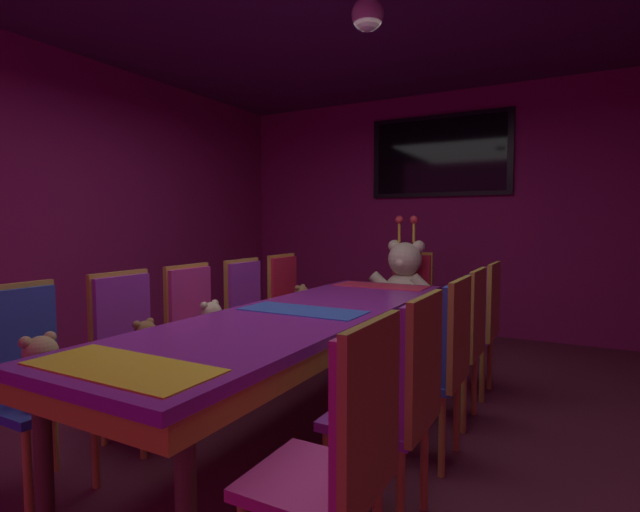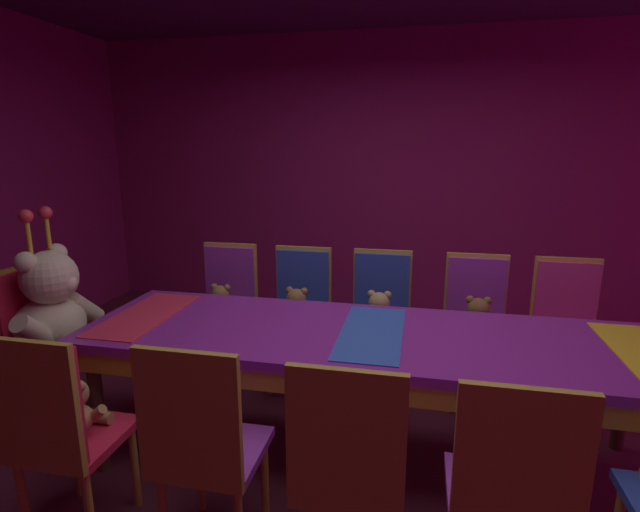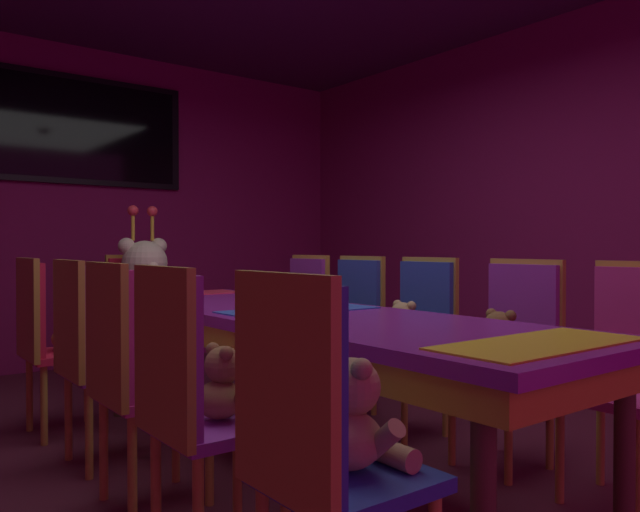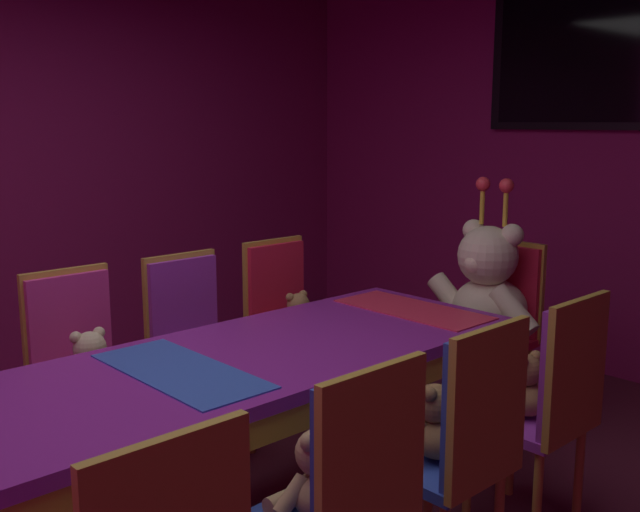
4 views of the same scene
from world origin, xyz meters
name	(u,v)px [view 4 (image 4 of 4)]	position (x,y,z in m)	size (l,w,h in m)	color
wall_back	(607,159)	(0.00, 3.20, 1.40)	(5.20, 0.12, 2.80)	#8C1959
banquet_table	(181,393)	(0.00, 0.00, 0.66)	(0.90, 3.07, 0.75)	purple
chair_left_2	(77,356)	(-0.85, -0.01, 0.60)	(0.42, 0.41, 0.98)	#CC338C
teddy_left_2	(91,367)	(-0.71, -0.01, 0.58)	(0.24, 0.30, 0.29)	beige
chair_left_3	(190,332)	(-0.83, 0.58, 0.60)	(0.42, 0.41, 0.98)	purple
chair_left_4	(282,309)	(-0.87, 1.21, 0.60)	(0.42, 0.41, 0.98)	red
teddy_left_4	(299,319)	(-0.72, 1.21, 0.57)	(0.21, 0.27, 0.26)	#9E7247
chair_right_2	(352,492)	(0.86, 0.02, 0.60)	(0.42, 0.41, 0.98)	#2D47B2
teddy_right_2	(318,479)	(0.71, 0.02, 0.58)	(0.24, 0.30, 0.29)	tan
chair_right_3	(467,433)	(0.84, 0.59, 0.60)	(0.42, 0.41, 0.98)	#2D47B2
teddy_right_3	(434,426)	(0.70, 0.59, 0.58)	(0.23, 0.30, 0.28)	olive
chair_right_4	(556,392)	(0.85, 1.16, 0.60)	(0.42, 0.41, 0.98)	purple
teddy_right_4	(523,389)	(0.71, 1.16, 0.57)	(0.22, 0.28, 0.27)	olive
throne_chair	(502,311)	(0.00, 2.08, 0.60)	(0.41, 0.42, 0.98)	red
king_teddy_bear	(485,290)	(0.00, 1.91, 0.74)	(0.69, 0.53, 0.88)	beige
wall_tv	(607,53)	(0.00, 3.11, 2.05)	(1.61, 0.06, 0.94)	black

